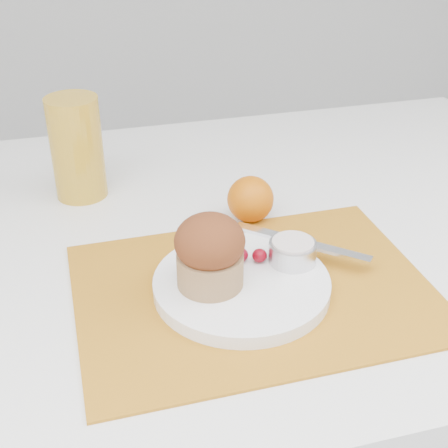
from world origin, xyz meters
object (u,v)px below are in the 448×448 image
object	(u,v)px
plate	(242,285)
orange	(250,199)
table	(225,412)
juice_glass	(77,148)
muffin	(210,252)

from	to	relation	value
plate	orange	bearing A→B (deg)	69.47
table	juice_glass	bearing A→B (deg)	141.65
plate	table	bearing A→B (deg)	82.00
orange	muffin	distance (m)	0.19
muffin	juice_glass	bearing A→B (deg)	112.68
plate	juice_glass	xyz separation A→B (m)	(-0.17, 0.31, 0.07)
plate	muffin	bearing A→B (deg)	178.44
plate	juice_glass	bearing A→B (deg)	118.40
plate	muffin	xyz separation A→B (m)	(-0.04, 0.00, 0.05)
orange	plate	bearing A→B (deg)	-110.53
orange	table	bearing A→B (deg)	-170.05
table	orange	xyz separation A→B (m)	(0.04, 0.01, 0.41)
table	plate	world-z (taller)	plate
juice_glass	muffin	bearing A→B (deg)	-67.32
plate	orange	xyz separation A→B (m)	(0.06, 0.16, 0.02)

